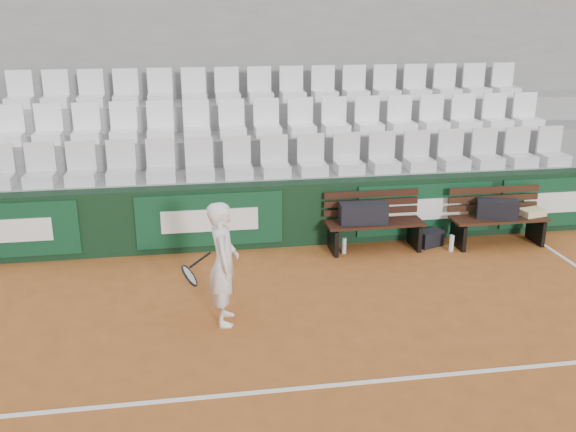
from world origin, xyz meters
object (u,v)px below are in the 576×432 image
Objects in this scene: bench_right at (497,231)px; sports_bag_ground at (429,238)px; bench_left at (374,236)px; sports_bag_left at (363,213)px; water_bottle_near at (344,246)px; sports_bag_right at (497,209)px; water_bottle_far at (451,243)px; tennis_player at (223,263)px.

sports_bag_ground is (-1.07, 0.12, -0.10)m from bench_right.
sports_bag_left is (-0.19, 0.00, 0.38)m from bench_left.
sports_bag_right is at bearing -0.53° from water_bottle_near.
sports_bag_right is 2.38× the size of water_bottle_far.
bench_right is at bearing -6.60° from sports_bag_ground.
sports_bag_right is at bearing -174.59° from bench_right.
sports_bag_right is (2.11, -0.10, -0.01)m from sports_bag_left.
bench_left is 1.96m from sports_bag_right.
tennis_player reaches higher than sports_bag_ground.
bench_right is at bearing -2.58° from sports_bag_left.
sports_bag_right is at bearing -7.19° from sports_bag_ground.
sports_bag_ground is (1.10, 0.03, -0.48)m from sports_bag_left.
bench_left is 0.91m from sports_bag_ground.
sports_bag_left is 1.20m from sports_bag_ground.
water_bottle_far is (1.65, -0.18, 0.00)m from water_bottle_near.
sports_bag_right is 2.47m from water_bottle_near.
bench_left is at bearing -178.35° from sports_bag_ground.
sports_bag_left is at bearing 177.42° from bench_right.
sports_bag_ground is at bearing 173.40° from bench_right.
sports_bag_ground is (-1.02, 0.13, -0.47)m from sports_bag_right.
water_bottle_far reaches higher than sports_bag_ground.
sports_bag_ground is 1.63× the size of water_bottle_near.
water_bottle_near is (-0.31, -0.08, -0.48)m from sports_bag_left.
water_bottle_near is at bearing -170.88° from bench_left.
water_bottle_far is (-0.82, -0.16, -0.10)m from bench_right.
tennis_player is at bearing -140.89° from bench_left.
water_bottle_far is at bearing -49.26° from sports_bag_ground.
water_bottle_near is 2.78m from tennis_player.
tennis_player is (-3.59, -1.72, 0.62)m from water_bottle_far.
sports_bag_left reaches higher than sports_bag_ground.
sports_bag_right is at bearing -2.77° from sports_bag_left.
bench_left reaches higher than sports_bag_ground.
tennis_player is at bearing -135.58° from water_bottle_near.
bench_left is 1.00× the size of bench_right.
sports_bag_right is at bearing -3.04° from bench_left.
bench_left is at bearing 39.11° from tennis_player.
bench_left is 1.00× the size of tennis_player.
sports_bag_left is 0.48× the size of tennis_player.
bench_right is 0.84m from water_bottle_far.
bench_left is at bearing 167.42° from water_bottle_far.
sports_bag_right is at bearing 23.30° from tennis_player.
sports_bag_right reaches higher than bench_right.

